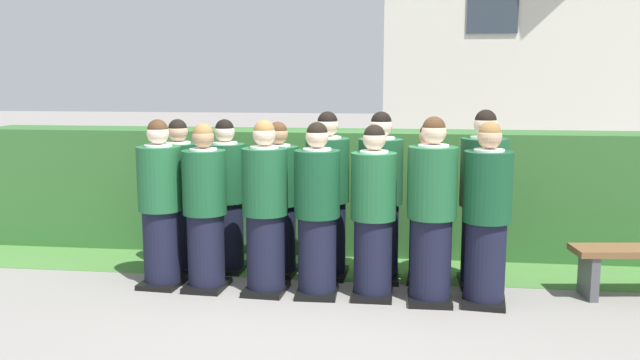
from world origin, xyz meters
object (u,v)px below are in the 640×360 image
object	(u,v)px
student_front_row_2	(265,211)
student_front_row_0	(161,207)
student_front_row_4	(373,216)
student_rear_row_4	(380,201)
student_front_row_5	(432,215)
student_rear_row_3	(327,199)
student_in_red_blazer	(428,207)
student_front_row_3	(317,214)
student_rear_row_2	(278,202)
student_front_row_1	(205,211)
student_rear_row_0	(180,199)
student_rear_row_6	(483,203)
student_front_row_6	(486,218)
student_rear_row_1	(226,199)

from	to	relation	value
student_front_row_2	student_front_row_0	bearing A→B (deg)	175.70
student_front_row_4	student_rear_row_4	bearing A→B (deg)	85.59
student_front_row_5	student_rear_row_3	size ratio (longest dim) A/B	1.00
student_in_red_blazer	student_rear_row_3	bearing A→B (deg)	178.15
student_front_row_4	student_front_row_0	bearing A→B (deg)	177.66
student_front_row_3	student_rear_row_2	xyz separation A→B (m)	(-0.49, 0.62, -0.02)
student_front_row_1	student_rear_row_3	xyz separation A→B (m)	(1.12, 0.56, 0.04)
student_rear_row_0	student_rear_row_6	size ratio (longest dim) A/B	0.93
student_rear_row_0	student_rear_row_2	xyz separation A→B (m)	(1.06, -0.02, -0.01)
student_front_row_3	student_front_row_6	size ratio (longest dim) A/B	0.99
student_rear_row_4	student_front_row_0	bearing A→B (deg)	-167.78
student_front_row_1	student_rear_row_0	world-z (taller)	student_front_row_1
student_front_row_6	student_rear_row_0	distance (m)	3.16
student_rear_row_1	student_in_red_blazer	distance (m)	2.10
student_front_row_0	student_front_row_4	xyz separation A→B (m)	(2.08, -0.08, -0.01)
student_front_row_3	student_rear_row_4	distance (m)	0.79
student_front_row_3	student_rear_row_4	xyz separation A→B (m)	(0.56, 0.55, 0.03)
student_front_row_6	student_rear_row_6	bearing A→B (deg)	87.38
student_front_row_5	student_rear_row_1	world-z (taller)	student_front_row_5
student_front_row_2	student_rear_row_0	bearing A→B (deg)	149.02
student_front_row_3	student_front_row_4	world-z (taller)	student_front_row_3
student_front_row_3	student_in_red_blazer	world-z (taller)	student_front_row_3
student_rear_row_1	student_rear_row_6	size ratio (longest dim) A/B	0.93
student_rear_row_4	student_rear_row_6	distance (m)	1.00
student_front_row_3	student_rear_row_2	world-z (taller)	student_front_row_3
student_front_row_2	student_front_row_3	distance (m)	0.50
student_front_row_0	student_rear_row_3	bearing A→B (deg)	17.90
student_front_row_2	student_rear_row_1	distance (m)	0.86
student_rear_row_0	student_in_red_blazer	xyz separation A→B (m)	(2.59, -0.07, -0.00)
student_front_row_6	student_rear_row_6	world-z (taller)	student_rear_row_6
student_rear_row_0	student_rear_row_4	distance (m)	2.11
student_rear_row_1	student_front_row_6	bearing A→B (deg)	-15.76
student_front_row_0	student_front_row_2	xyz separation A→B (m)	(1.06, -0.08, 0.00)
student_rear_row_6	student_rear_row_1	bearing A→B (deg)	176.13
student_front_row_1	student_in_red_blazer	world-z (taller)	student_front_row_1
student_front_row_5	student_rear_row_0	distance (m)	2.69
student_front_row_0	student_rear_row_2	size ratio (longest dim) A/B	1.03
student_rear_row_4	student_in_red_blazer	bearing A→B (deg)	2.26
student_front_row_0	student_front_row_4	bearing A→B (deg)	-2.34
student_front_row_0	student_front_row_6	distance (m)	3.09
student_front_row_4	student_in_red_blazer	xyz separation A→B (m)	(0.52, 0.56, -0.01)
student_front_row_5	student_front_row_6	distance (m)	0.49
student_front_row_4	student_rear_row_4	size ratio (longest dim) A/B	0.95
student_front_row_3	student_rear_row_4	world-z (taller)	student_rear_row_4
student_front_row_0	student_front_row_6	size ratio (longest dim) A/B	0.99
student_front_row_5	student_rear_row_0	size ratio (longest dim) A/B	1.06
student_front_row_6	student_front_row_1	bearing A→B (deg)	177.67
student_rear_row_2	student_in_red_blazer	size ratio (longest dim) A/B	1.00
student_front_row_6	student_rear_row_0	bearing A→B (deg)	167.13
student_front_row_1	student_front_row_5	world-z (taller)	student_front_row_5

